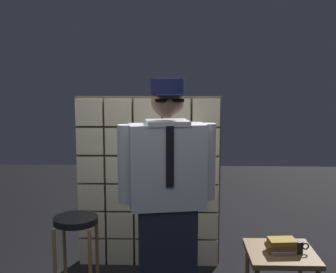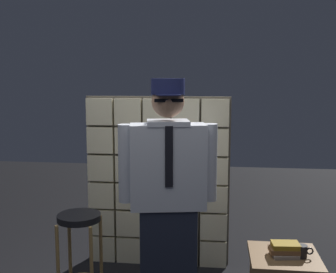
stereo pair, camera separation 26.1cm
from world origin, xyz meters
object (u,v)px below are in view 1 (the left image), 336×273
at_px(side_table, 281,259).
at_px(book_stack, 281,246).
at_px(coffee_mug, 298,247).
at_px(bar_stool, 76,242).
at_px(standing_person, 167,198).

bearing_deg(side_table, book_stack, -98.35).
height_order(side_table, book_stack, book_stack).
bearing_deg(coffee_mug, bar_stool, -179.45).
relative_size(bar_stool, coffee_mug, 6.26).
bearing_deg(standing_person, coffee_mug, -6.66).
relative_size(standing_person, book_stack, 7.92).
xyz_separation_m(book_stack, coffee_mug, (0.13, -0.02, -0.00)).
bearing_deg(standing_person, bar_stool, 166.12).
relative_size(side_table, coffee_mug, 4.13).
distance_m(side_table, coffee_mug, 0.17).
height_order(standing_person, book_stack, standing_person).
bearing_deg(side_table, coffee_mug, -13.28).
bearing_deg(book_stack, side_table, 81.65).
bearing_deg(side_table, standing_person, -174.07).
xyz_separation_m(standing_person, book_stack, (0.88, 0.08, -0.40)).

